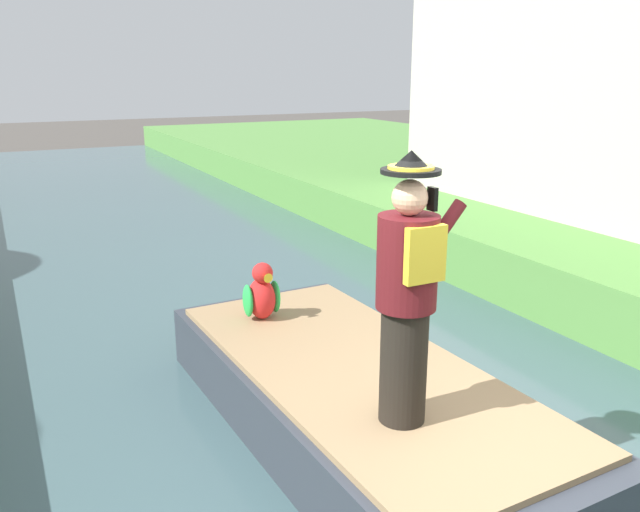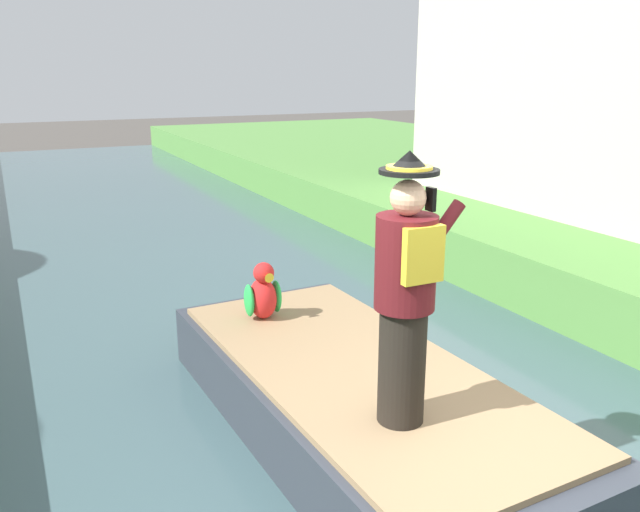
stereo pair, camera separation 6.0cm
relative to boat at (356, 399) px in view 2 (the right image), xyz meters
name	(u,v)px [view 2 (the right image)]	position (x,y,z in m)	size (l,w,h in m)	color
boat	(356,399)	(0.00, 0.00, 0.00)	(1.96, 4.27, 0.61)	#333842
person_pirate	(406,293)	(-0.15, -0.88, 1.23)	(0.61, 0.42, 1.85)	black
parrot_plush	(263,294)	(-0.30, 1.32, 0.55)	(0.36, 0.35, 0.57)	red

